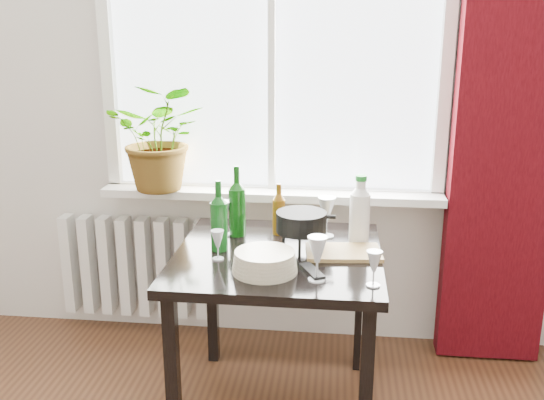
# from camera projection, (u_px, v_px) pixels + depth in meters

# --- Properties ---
(window) EXTENTS (1.72, 0.08, 1.62)m
(window) POSITION_uv_depth(u_px,v_px,m) (272.00, 35.00, 2.92)
(window) COLOR white
(window) RESTS_ON ground
(windowsill) EXTENTS (1.72, 0.20, 0.04)m
(windowsill) POSITION_uv_depth(u_px,v_px,m) (271.00, 194.00, 3.07)
(windowsill) COLOR white
(windowsill) RESTS_ON ground
(curtain) EXTENTS (0.50, 0.12, 2.56)m
(curtain) POSITION_uv_depth(u_px,v_px,m) (511.00, 104.00, 2.79)
(curtain) COLOR #330409
(curtain) RESTS_ON ground
(radiator) EXTENTS (0.80, 0.10, 0.55)m
(radiator) POSITION_uv_depth(u_px,v_px,m) (135.00, 266.00, 3.31)
(radiator) COLOR silver
(radiator) RESTS_ON ground
(table) EXTENTS (0.85, 0.85, 0.74)m
(table) POSITION_uv_depth(u_px,v_px,m) (278.00, 273.00, 2.54)
(table) COLOR black
(table) RESTS_ON ground
(potted_plant) EXTENTS (0.50, 0.44, 0.54)m
(potted_plant) POSITION_uv_depth(u_px,v_px,m) (162.00, 137.00, 3.00)
(potted_plant) COLOR #337920
(potted_plant) RESTS_ON windowsill
(wine_bottle_left) EXTENTS (0.08, 0.08, 0.30)m
(wine_bottle_left) POSITION_uv_depth(u_px,v_px,m) (219.00, 215.00, 2.50)
(wine_bottle_left) COLOR #0D4612
(wine_bottle_left) RESTS_ON table
(wine_bottle_right) EXTENTS (0.09, 0.09, 0.32)m
(wine_bottle_right) POSITION_uv_depth(u_px,v_px,m) (237.00, 201.00, 2.68)
(wine_bottle_right) COLOR #0B3A0B
(wine_bottle_right) RESTS_ON table
(bottle_amber) EXTENTS (0.07, 0.07, 0.24)m
(bottle_amber) POSITION_uv_depth(u_px,v_px,m) (279.00, 209.00, 2.71)
(bottle_amber) COLOR brown
(bottle_amber) RESTS_ON table
(cleaning_bottle) EXTENTS (0.10, 0.10, 0.31)m
(cleaning_bottle) POSITION_uv_depth(u_px,v_px,m) (360.00, 209.00, 2.59)
(cleaning_bottle) COLOR silver
(cleaning_bottle) RESTS_ON table
(wineglass_front_right) EXTENTS (0.09, 0.09, 0.18)m
(wineglass_front_right) POSITION_uv_depth(u_px,v_px,m) (317.00, 258.00, 2.21)
(wineglass_front_right) COLOR silver
(wineglass_front_right) RESTS_ON table
(wineglass_far_right) EXTENTS (0.07, 0.07, 0.14)m
(wineglass_far_right) POSITION_uv_depth(u_px,v_px,m) (374.00, 268.00, 2.17)
(wineglass_far_right) COLOR silver
(wineglass_far_right) RESTS_ON table
(wineglass_back_center) EXTENTS (0.08, 0.08, 0.19)m
(wineglass_back_center) POSITION_uv_depth(u_px,v_px,m) (326.00, 217.00, 2.67)
(wineglass_back_center) COLOR silver
(wineglass_back_center) RESTS_ON table
(wineglass_back_left) EXTENTS (0.08, 0.08, 0.16)m
(wineglass_back_left) POSITION_uv_depth(u_px,v_px,m) (223.00, 218.00, 2.69)
(wineglass_back_left) COLOR #B6BFC4
(wineglass_back_left) RESTS_ON table
(wineglass_front_left) EXTENTS (0.07, 0.07, 0.13)m
(wineglass_front_left) POSITION_uv_depth(u_px,v_px,m) (218.00, 245.00, 2.42)
(wineglass_front_left) COLOR silver
(wineglass_front_left) RESTS_ON table
(plate_stack) EXTENTS (0.31, 0.31, 0.08)m
(plate_stack) POSITION_uv_depth(u_px,v_px,m) (265.00, 262.00, 2.30)
(plate_stack) COLOR beige
(plate_stack) RESTS_ON table
(fondue_pot) EXTENTS (0.27, 0.25, 0.16)m
(fondue_pot) POSITION_uv_depth(u_px,v_px,m) (301.00, 231.00, 2.53)
(fondue_pot) COLOR black
(fondue_pot) RESTS_ON table
(tv_remote) EXTENTS (0.11, 0.16, 0.02)m
(tv_remote) POSITION_uv_depth(u_px,v_px,m) (312.00, 271.00, 2.30)
(tv_remote) COLOR black
(tv_remote) RESTS_ON table
(cutting_board) EXTENTS (0.32, 0.22, 0.02)m
(cutting_board) POSITION_uv_depth(u_px,v_px,m) (343.00, 252.00, 2.49)
(cutting_board) COLOR #A7854B
(cutting_board) RESTS_ON table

